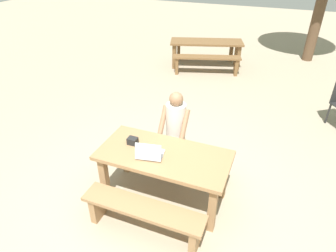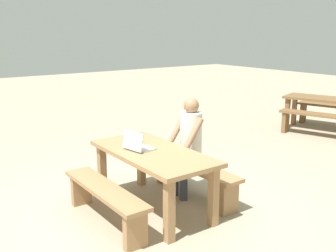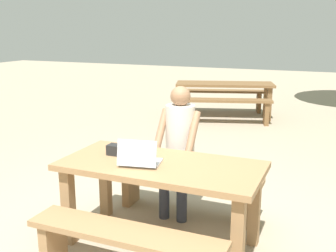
{
  "view_description": "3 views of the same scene",
  "coord_description": "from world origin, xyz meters",
  "px_view_note": "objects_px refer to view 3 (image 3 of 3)",
  "views": [
    {
      "loc": [
        1.12,
        -2.67,
        2.93
      ],
      "look_at": [
        -0.04,
        0.25,
        0.97
      ],
      "focal_mm": 31.38,
      "sensor_mm": 36.0,
      "label": 1
    },
    {
      "loc": [
        3.6,
        -2.41,
        2.07
      ],
      "look_at": [
        -0.04,
        0.25,
        0.97
      ],
      "focal_mm": 42.06,
      "sensor_mm": 36.0,
      "label": 2
    },
    {
      "loc": [
        1.28,
        -2.89,
        1.8
      ],
      "look_at": [
        -0.04,
        0.25,
        0.97
      ],
      "focal_mm": 43.66,
      "sensor_mm": 36.0,
      "label": 3
    }
  ],
  "objects_px": {
    "picnic_table_front": "(161,176)",
    "small_pouch": "(115,150)",
    "laptop": "(140,159)",
    "picnic_table_mid": "(224,89)",
    "person_seated": "(179,143)"
  },
  "relations": [
    {
      "from": "picnic_table_front",
      "to": "picnic_table_mid",
      "type": "height_order",
      "value": "picnic_table_front"
    },
    {
      "from": "laptop",
      "to": "person_seated",
      "type": "bearing_deg",
      "value": -105.46
    },
    {
      "from": "picnic_table_mid",
      "to": "picnic_table_front",
      "type": "bearing_deg",
      "value": -98.15
    },
    {
      "from": "laptop",
      "to": "small_pouch",
      "type": "height_order",
      "value": "laptop"
    },
    {
      "from": "picnic_table_front",
      "to": "small_pouch",
      "type": "xyz_separation_m",
      "value": [
        -0.46,
        0.05,
        0.16
      ]
    },
    {
      "from": "small_pouch",
      "to": "picnic_table_mid",
      "type": "xyz_separation_m",
      "value": [
        -0.38,
        5.0,
        -0.17
      ]
    },
    {
      "from": "picnic_table_front",
      "to": "small_pouch",
      "type": "bearing_deg",
      "value": 173.9
    },
    {
      "from": "small_pouch",
      "to": "picnic_table_mid",
      "type": "distance_m",
      "value": 5.02
    },
    {
      "from": "laptop",
      "to": "person_seated",
      "type": "xyz_separation_m",
      "value": [
        0.06,
        0.71,
        -0.05
      ]
    },
    {
      "from": "small_pouch",
      "to": "person_seated",
      "type": "xyz_separation_m",
      "value": [
        0.38,
        0.54,
        -0.04
      ]
    },
    {
      "from": "person_seated",
      "to": "picnic_table_front",
      "type": "bearing_deg",
      "value": -82.56
    },
    {
      "from": "laptop",
      "to": "picnic_table_mid",
      "type": "xyz_separation_m",
      "value": [
        -0.7,
        5.16,
        -0.18
      ]
    },
    {
      "from": "small_pouch",
      "to": "person_seated",
      "type": "distance_m",
      "value": 0.66
    },
    {
      "from": "small_pouch",
      "to": "picnic_table_mid",
      "type": "bearing_deg",
      "value": 94.36
    },
    {
      "from": "laptop",
      "to": "small_pouch",
      "type": "bearing_deg",
      "value": -37.92
    }
  ]
}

